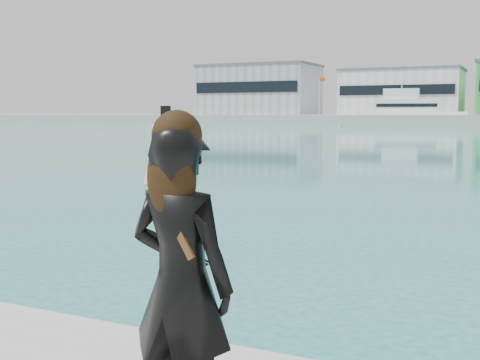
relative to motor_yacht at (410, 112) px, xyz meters
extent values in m
cube|color=gray|center=(-37.06, 13.72, 4.95)|extent=(26.00, 16.00, 11.00)
cube|color=black|center=(-37.06, 5.62, 5.50)|extent=(24.70, 0.20, 2.42)
cube|color=#59595B|center=(-37.06, 13.72, 10.70)|extent=(26.52, 16.32, 0.50)
cube|color=silver|center=(-4.06, 13.72, 3.95)|extent=(24.00, 15.00, 9.00)
cube|color=black|center=(-4.06, 6.12, 4.40)|extent=(22.80, 0.20, 1.98)
cube|color=#59595B|center=(-4.06, 13.72, 8.70)|extent=(24.48, 15.30, 0.50)
cylinder|color=silver|center=(-20.06, 6.72, 3.45)|extent=(0.16, 0.16, 8.00)
cube|color=#C0340B|center=(-19.46, 6.72, 6.85)|extent=(1.20, 0.04, 0.80)
cube|color=white|center=(0.56, 0.06, -1.26)|extent=(19.92, 7.44, 2.59)
cube|color=white|center=(-0.52, -0.06, 1.23)|extent=(11.23, 5.66, 2.38)
cube|color=white|center=(-1.59, -0.17, 3.39)|extent=(6.84, 4.34, 1.95)
cube|color=black|center=(-0.52, -0.06, 1.23)|extent=(11.46, 5.79, 0.65)
cylinder|color=silver|center=(-1.59, -0.17, 5.45)|extent=(0.17, 0.17, 2.16)
sphere|color=#E8E80C|center=(-8.74, -16.01, -2.55)|extent=(0.50, 0.50, 0.50)
imported|color=black|center=(18.55, -114.52, -0.94)|extent=(0.63, 0.44, 1.63)
sphere|color=black|center=(18.55, -114.54, -0.17)|extent=(0.25, 0.25, 0.25)
ellipsoid|color=black|center=(18.55, -114.59, -0.38)|extent=(0.27, 0.14, 0.44)
cylinder|color=tan|center=(18.34, -114.40, -0.28)|extent=(0.09, 0.20, 0.35)
cylinder|color=white|center=(18.35, -114.36, -0.14)|extent=(0.10, 0.10, 0.03)
cube|color=black|center=(18.35, -114.32, -0.09)|extent=(0.06, 0.02, 0.12)
cube|color=#4C2D14|center=(18.58, -114.61, -0.61)|extent=(0.23, 0.04, 0.33)
camera|label=1|loc=(20.11, -117.08, -0.06)|focal=45.00mm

